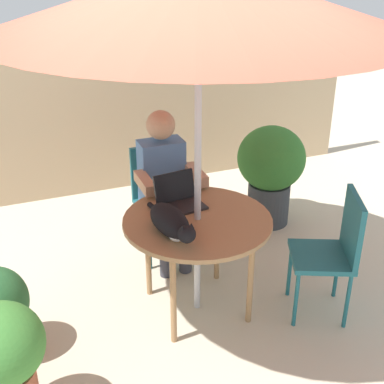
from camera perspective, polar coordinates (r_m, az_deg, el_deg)
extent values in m
plane|color=beige|center=(3.83, 0.56, -12.46)|extent=(14.00, 14.00, 0.00)
cube|color=tan|center=(5.32, -8.29, 8.60)|extent=(5.18, 0.08, 1.62)
cylinder|color=#9E754C|center=(3.43, 0.61, -3.16)|extent=(0.99, 0.99, 0.03)
cylinder|color=#9E754C|center=(3.92, 2.80, -5.24)|extent=(0.04, 0.04, 0.69)
cylinder|color=#9E754C|center=(3.76, -4.87, -6.81)|extent=(0.04, 0.04, 0.69)
cylinder|color=#9E754C|center=(3.34, -2.07, -11.59)|extent=(0.04, 0.04, 0.69)
cylinder|color=#9E754C|center=(3.52, 6.45, -9.54)|extent=(0.04, 0.04, 0.69)
cylinder|color=#B7B7BC|center=(3.28, 0.64, 1.95)|extent=(0.04, 0.04, 2.09)
cube|color=#1E606B|center=(4.17, -3.26, -1.56)|extent=(0.40, 0.40, 0.04)
cube|color=#1E606B|center=(4.22, -4.11, 2.36)|extent=(0.40, 0.04, 0.44)
cylinder|color=#1E606B|center=(4.47, -1.80, -2.90)|extent=(0.03, 0.03, 0.43)
cylinder|color=#1E606B|center=(4.39, -5.99, -3.68)|extent=(0.03, 0.03, 0.43)
cylinder|color=#1E606B|center=(4.11, -4.68, -5.89)|extent=(0.03, 0.03, 0.43)
cylinder|color=#1E606B|center=(4.20, -0.23, -5.01)|extent=(0.03, 0.03, 0.43)
cube|color=#1E606B|center=(3.64, 13.99, -6.92)|extent=(0.53, 0.53, 0.04)
cube|color=#1E606B|center=(3.56, 17.25, -3.68)|extent=(0.20, 0.38, 0.44)
cylinder|color=#1E606B|center=(3.67, 16.71, -11.41)|extent=(0.03, 0.03, 0.43)
cylinder|color=#1E606B|center=(3.94, 15.64, -8.42)|extent=(0.03, 0.03, 0.43)
cylinder|color=#1E606B|center=(3.88, 10.69, -8.46)|extent=(0.03, 0.03, 0.43)
cylinder|color=#1E606B|center=(3.60, 11.36, -11.53)|extent=(0.03, 0.03, 0.43)
cube|color=#4C72A5|center=(4.05, -3.36, 2.05)|extent=(0.34, 0.20, 0.54)
sphere|color=tan|center=(3.89, -3.46, 7.38)|extent=(0.22, 0.22, 0.22)
cube|color=#383842|center=(3.99, -3.69, -1.83)|extent=(0.12, 0.30, 0.12)
cylinder|color=#383842|center=(4.01, -2.90, -6.35)|extent=(0.10, 0.10, 0.47)
cube|color=#383842|center=(4.04, -1.53, -1.44)|extent=(0.12, 0.30, 0.12)
cylinder|color=#383842|center=(4.06, -0.75, -5.91)|extent=(0.10, 0.10, 0.47)
cube|color=tan|center=(3.78, -5.20, 1.01)|extent=(0.08, 0.32, 0.08)
cube|color=tan|center=(3.90, 0.43, 1.93)|extent=(0.08, 0.32, 0.08)
cube|color=black|center=(3.55, -1.13, -1.61)|extent=(0.33, 0.26, 0.02)
cube|color=black|center=(3.59, -1.93, 0.59)|extent=(0.31, 0.10, 0.20)
cube|color=black|center=(3.60, -1.99, 0.65)|extent=(0.30, 0.10, 0.20)
ellipsoid|color=black|center=(3.23, -2.50, -3.15)|extent=(0.24, 0.42, 0.17)
sphere|color=black|center=(3.04, -0.58, -4.66)|extent=(0.11, 0.11, 0.11)
ellipsoid|color=white|center=(3.16, -1.59, -4.61)|extent=(0.13, 0.13, 0.09)
cylinder|color=black|center=(3.49, -4.09, -1.91)|extent=(0.06, 0.18, 0.04)
cone|color=black|center=(3.01, -1.09, -3.98)|extent=(0.04, 0.04, 0.03)
cone|color=black|center=(3.03, -0.09, -3.71)|extent=(0.04, 0.04, 0.03)
cylinder|color=#9E5138|center=(3.60, -20.04, -14.99)|extent=(0.31, 0.31, 0.22)
cylinder|color=#33383D|center=(4.83, 8.37, -1.13)|extent=(0.38, 0.38, 0.39)
ellipsoid|color=#2D6B28|center=(4.65, 8.72, 3.70)|extent=(0.60, 0.60, 0.58)
ellipsoid|color=#3D7F33|center=(2.86, -20.37, -15.49)|extent=(0.45, 0.45, 0.43)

